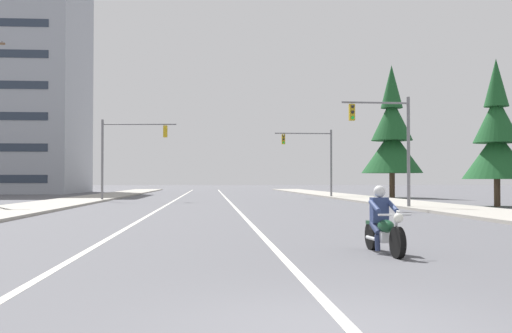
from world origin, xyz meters
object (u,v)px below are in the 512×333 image
conifer_tree_right_verge_near (497,139)px  traffic_signal_near_left (124,147)px  traffic_signal_mid_right (315,152)px  motorcycle_with_rider (383,226)px  traffic_signal_near_right (390,136)px  conifer_tree_right_verge_far (392,137)px

conifer_tree_right_verge_near → traffic_signal_near_left: bearing=154.2°
traffic_signal_mid_right → motorcycle_with_rider: bearing=-98.0°
motorcycle_with_rider → conifer_tree_right_verge_near: bearing=58.8°
motorcycle_with_rider → traffic_signal_near_left: size_ratio=0.35×
traffic_signal_near_right → conifer_tree_right_verge_near: 7.71m
conifer_tree_right_verge_far → traffic_signal_near_right: bearing=-107.4°
conifer_tree_right_verge_far → conifer_tree_right_verge_near: bearing=-87.9°
traffic_signal_mid_right → traffic_signal_near_right: bearing=-89.1°
traffic_signal_mid_right → conifer_tree_right_verge_near: conifer_tree_right_verge_near is taller
traffic_signal_near_right → traffic_signal_mid_right: (-0.35, 21.77, 0.09)m
traffic_signal_near_right → traffic_signal_mid_right: same height
motorcycle_with_rider → conifer_tree_right_verge_far: bearing=72.6°
motorcycle_with_rider → traffic_signal_near_right: (6.20, 19.82, 3.45)m
traffic_signal_near_right → traffic_signal_mid_right: size_ratio=1.00×
traffic_signal_near_left → traffic_signal_near_right: bearing=-40.4°
traffic_signal_near_left → conifer_tree_right_verge_near: 26.29m
motorcycle_with_rider → traffic_signal_near_right: bearing=72.6°
conifer_tree_right_verge_near → conifer_tree_right_verge_far: conifer_tree_right_verge_far is taller
traffic_signal_near_left → conifer_tree_right_verge_near: (23.67, -11.44, -0.06)m
conifer_tree_right_verge_near → conifer_tree_right_verge_far: bearing=92.1°
motorcycle_with_rider → traffic_signal_near_right: size_ratio=0.35×
traffic_signal_near_left → conifer_tree_right_verge_near: size_ratio=0.69×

